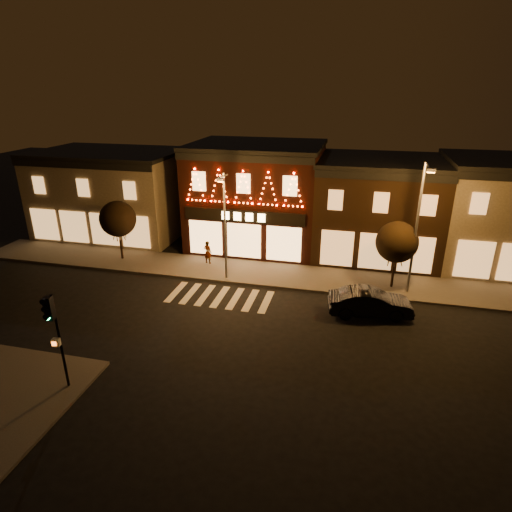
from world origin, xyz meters
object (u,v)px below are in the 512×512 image
at_px(traffic_signal_near, 54,325).
at_px(streetlamp_mid, 224,219).
at_px(pedestrian, 208,252).
at_px(dark_sedan, 370,303).

height_order(traffic_signal_near, streetlamp_mid, streetlamp_mid).
bearing_deg(streetlamp_mid, traffic_signal_near, -95.14).
relative_size(streetlamp_mid, pedestrian, 4.19).
relative_size(streetlamp_mid, dark_sedan, 1.51).
distance_m(traffic_signal_near, pedestrian, 15.13).
xyz_separation_m(traffic_signal_near, dark_sedan, (13.01, 10.02, -2.55)).
height_order(streetlamp_mid, pedestrian, streetlamp_mid).
bearing_deg(streetlamp_mid, dark_sedan, -4.38).
bearing_deg(dark_sedan, traffic_signal_near, 118.89).
height_order(traffic_signal_near, pedestrian, traffic_signal_near).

